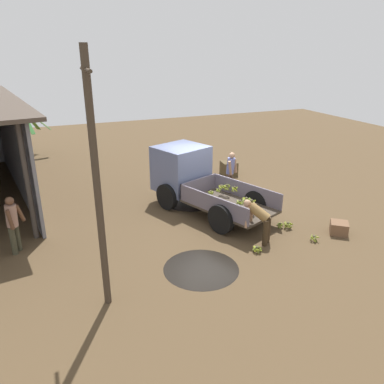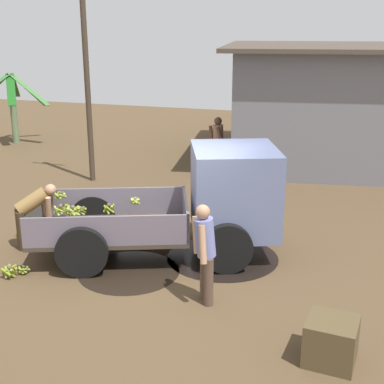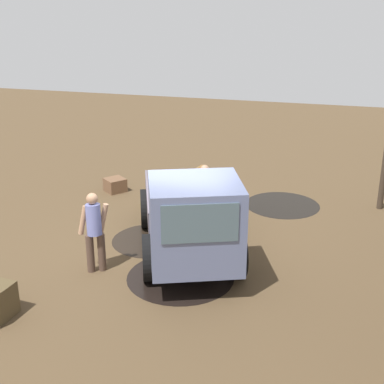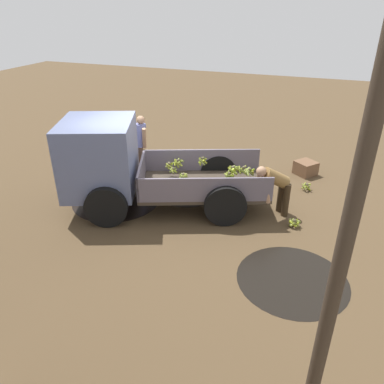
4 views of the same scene
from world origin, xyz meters
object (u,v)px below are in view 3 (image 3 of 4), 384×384
at_px(banana_bunch_on_ground_0, 146,202).
at_px(wooden_crate_0, 115,185).
at_px(banana_bunch_on_ground_3, 151,189).
at_px(person_foreground_visitor, 94,229).
at_px(person_worker_loading, 198,179).
at_px(banana_bunch_on_ground_1, 151,206).
at_px(banana_bunch_on_ground_2, 216,197).
at_px(cargo_truck, 192,222).

bearing_deg(banana_bunch_on_ground_0, wooden_crate_0, -125.05).
height_order(banana_bunch_on_ground_0, banana_bunch_on_ground_3, banana_bunch_on_ground_0).
distance_m(person_foreground_visitor, person_worker_loading, 4.03).
xyz_separation_m(person_foreground_visitor, person_worker_loading, (-3.88, 1.10, -0.15)).
bearing_deg(person_worker_loading, banana_bunch_on_ground_1, -104.32).
bearing_deg(banana_bunch_on_ground_1, person_worker_loading, 114.85).
height_order(person_worker_loading, banana_bunch_on_ground_1, person_worker_loading).
bearing_deg(banana_bunch_on_ground_0, banana_bunch_on_ground_2, 118.37).
distance_m(banana_bunch_on_ground_3, wooden_crate_0, 1.04).
height_order(banana_bunch_on_ground_2, banana_bunch_on_ground_3, banana_bunch_on_ground_3).
bearing_deg(banana_bunch_on_ground_2, banana_bunch_on_ground_1, -54.56).
bearing_deg(banana_bunch_on_ground_3, banana_bunch_on_ground_1, 19.42).
xyz_separation_m(person_worker_loading, banana_bunch_on_ground_3, (-0.62, -1.54, -0.64)).
distance_m(banana_bunch_on_ground_2, banana_bunch_on_ground_3, 1.89).
relative_size(person_worker_loading, banana_bunch_on_ground_2, 4.69).
height_order(person_foreground_visitor, banana_bunch_on_ground_0, person_foreground_visitor).
distance_m(banana_bunch_on_ground_1, banana_bunch_on_ground_3, 1.21).
relative_size(cargo_truck, wooden_crate_0, 9.53).
height_order(cargo_truck, banana_bunch_on_ground_0, cargo_truck).
bearing_deg(person_foreground_visitor, banana_bunch_on_ground_0, -27.43).
bearing_deg(person_foreground_visitor, banana_bunch_on_ground_1, -30.52).
distance_m(cargo_truck, wooden_crate_0, 5.24).
bearing_deg(person_foreground_visitor, banana_bunch_on_ground_3, -25.58).
bearing_deg(banana_bunch_on_ground_1, wooden_crate_0, -125.53).
height_order(cargo_truck, banana_bunch_on_ground_3, cargo_truck).
relative_size(person_worker_loading, banana_bunch_on_ground_0, 4.31).
relative_size(cargo_truck, person_worker_loading, 3.88).
relative_size(cargo_truck, banana_bunch_on_ground_1, 22.82).
xyz_separation_m(banana_bunch_on_ground_3, wooden_crate_0, (0.12, -1.03, 0.07)).
relative_size(person_worker_loading, banana_bunch_on_ground_1, 5.88).
bearing_deg(wooden_crate_0, cargo_truck, 40.69).
bearing_deg(wooden_crate_0, banana_bunch_on_ground_3, 96.82).
bearing_deg(banana_bunch_on_ground_2, person_foreground_visitor, -18.13).
xyz_separation_m(person_worker_loading, wooden_crate_0, (-0.49, -2.57, -0.57)).
bearing_deg(cargo_truck, banana_bunch_on_ground_2, 164.97).
relative_size(banana_bunch_on_ground_2, wooden_crate_0, 0.52).
bearing_deg(wooden_crate_0, person_foreground_visitor, 18.63).
xyz_separation_m(banana_bunch_on_ground_0, banana_bunch_on_ground_3, (-0.99, -0.21, -0.01)).
relative_size(cargo_truck, banana_bunch_on_ground_0, 16.74).
distance_m(banana_bunch_on_ground_0, banana_bunch_on_ground_2, 1.91).
bearing_deg(banana_bunch_on_ground_2, banana_bunch_on_ground_0, -61.63).
distance_m(banana_bunch_on_ground_0, banana_bunch_on_ground_1, 0.25).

